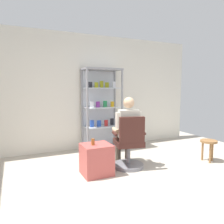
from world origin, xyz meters
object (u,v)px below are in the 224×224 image
at_px(wooden_stool, 209,145).
at_px(tea_glass, 93,142).
at_px(display_cabinet_main, 101,109).
at_px(seated_shopkeeper, 127,128).
at_px(office_chair, 129,147).
at_px(storage_crate, 97,159).

bearing_deg(wooden_stool, tea_glass, 172.53).
distance_m(display_cabinet_main, wooden_stool, 2.45).
distance_m(display_cabinet_main, seated_shopkeeper, 1.29).
bearing_deg(wooden_stool, office_chair, 168.37).
bearing_deg(storage_crate, tea_glass, -170.05).
bearing_deg(seated_shopkeeper, office_chair, -103.10).
relative_size(display_cabinet_main, seated_shopkeeper, 1.47).
bearing_deg(seated_shopkeeper, wooden_stool, -17.31).
bearing_deg(storage_crate, wooden_stool, -7.97).
bearing_deg(storage_crate, seated_shopkeeper, 14.61).
bearing_deg(storage_crate, display_cabinet_main, 65.26).
distance_m(seated_shopkeeper, tea_glass, 0.78).
relative_size(seated_shopkeeper, wooden_stool, 3.04).
relative_size(tea_glass, wooden_stool, 0.25).
bearing_deg(wooden_stool, display_cabinet_main, 132.07).
bearing_deg(office_chair, tea_glass, -177.71).
relative_size(office_chair, tea_glass, 9.13).
xyz_separation_m(display_cabinet_main, seated_shopkeeper, (0.01, -1.26, -0.25)).
bearing_deg(display_cabinet_main, office_chair, -91.06).
distance_m(display_cabinet_main, storage_crate, 1.74).
height_order(office_chair, wooden_stool, office_chair).
relative_size(seated_shopkeeper, storage_crate, 2.51).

